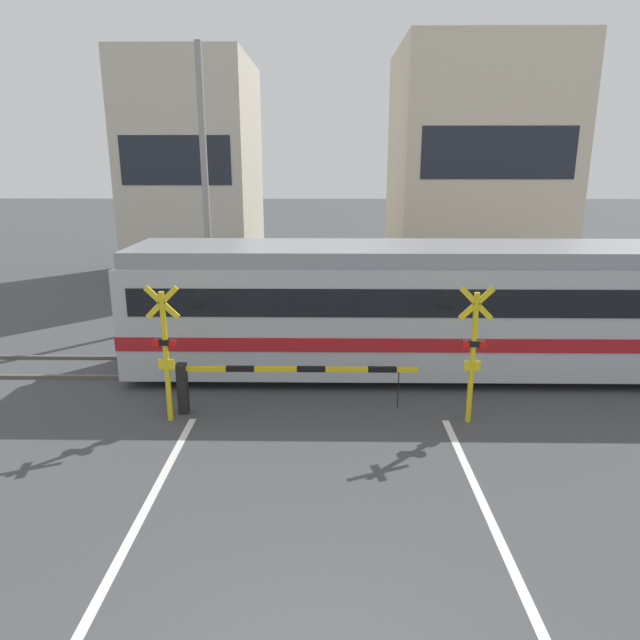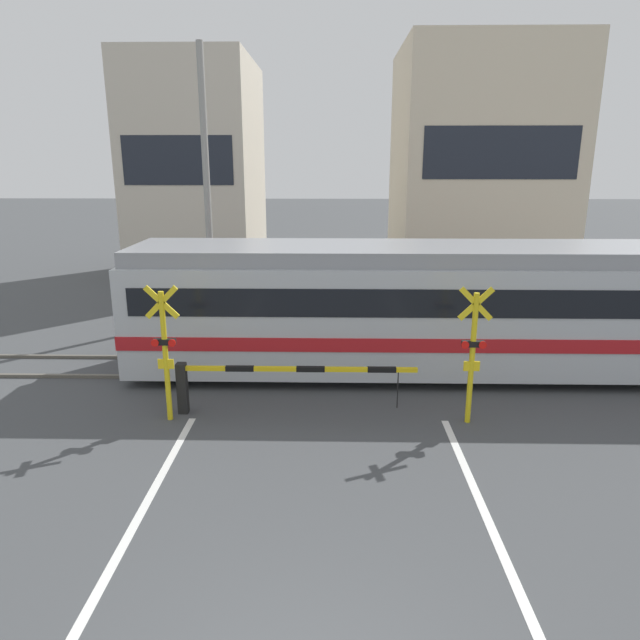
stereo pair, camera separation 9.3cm
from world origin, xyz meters
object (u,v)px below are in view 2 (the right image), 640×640
object	(u,v)px
commuter_train	(480,305)
crossing_signal_left	(165,348)
crossing_signal_right	(473,350)
crossing_barrier_far	(370,313)
pedestrian	(307,291)
crossing_barrier_near	(251,377)

from	to	relation	value
commuter_train	crossing_signal_left	bearing A→B (deg)	-156.70
crossing_signal_left	crossing_signal_right	size ratio (longest dim) A/B	1.00
crossing_barrier_far	pedestrian	xyz separation A→B (m)	(-1.93, 1.99, 0.20)
crossing_signal_left	crossing_signal_right	distance (m)	6.09
crossing_signal_right	crossing_barrier_far	bearing A→B (deg)	106.34
crossing_barrier_near	crossing_signal_right	world-z (taller)	crossing_signal_right
crossing_barrier_far	crossing_signal_right	size ratio (longest dim) A/B	1.77
crossing_barrier_far	crossing_signal_right	world-z (taller)	crossing_signal_right
pedestrian	crossing_signal_left	bearing A→B (deg)	-108.24
crossing_signal_left	crossing_barrier_near	bearing A→B (deg)	11.33
crossing_barrier_far	crossing_barrier_near	bearing A→B (deg)	-117.77
crossing_signal_right	crossing_signal_left	bearing A→B (deg)	180.00
crossing_signal_right	pedestrian	size ratio (longest dim) A/B	1.62
crossing_barrier_far	pedestrian	world-z (taller)	pedestrian
crossing_barrier_far	crossing_signal_right	bearing A→B (deg)	-73.66
pedestrian	commuter_train	bearing A→B (deg)	-46.10
commuter_train	crossing_barrier_far	xyz separation A→B (m)	(-2.52, 2.63, -0.90)
crossing_signal_left	pedestrian	distance (m)	8.04
crossing_barrier_near	pedestrian	bearing A→B (deg)	83.27
crossing_barrier_far	crossing_signal_left	xyz separation A→B (m)	(-4.44, -5.63, 0.74)
crossing_barrier_near	crossing_barrier_far	distance (m)	5.99
commuter_train	pedestrian	bearing A→B (deg)	133.90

